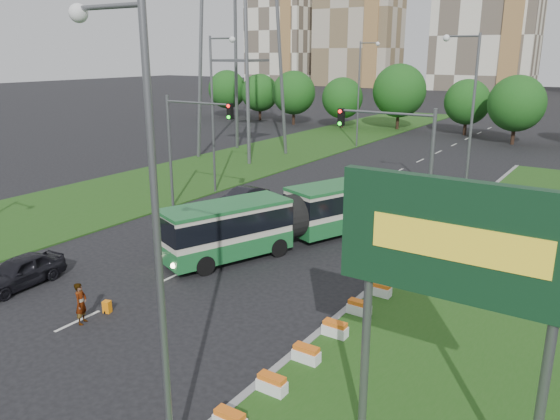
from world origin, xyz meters
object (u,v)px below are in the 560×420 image
Objects in this scene: traffic_mast_left at (186,135)px; car_left_near at (20,272)px; shopping_trolley at (107,307)px; traffic_mast_median at (403,155)px; articulated_bus at (295,215)px; car_left_far at (243,198)px; billboard at (457,255)px; pedestrian at (81,303)px.

traffic_mast_left is 1.82× the size of car_left_near.
traffic_mast_median is at bearing 47.56° from shopping_trolley.
car_left_near is at bearing -99.65° from articulated_bus.
billboard is at bearing -34.73° from car_left_far.
articulated_bus is 9.27× the size of pedestrian.
shopping_trolley is (0.09, 1.19, -0.63)m from pedestrian.
billboard is at bearing -24.86° from articulated_bus.
traffic_mast_median is at bearing -1.20° from car_left_far.
billboard is 21.25m from car_left_near.
billboard is at bearing -114.53° from pedestrian.
pedestrian is 1.35m from shopping_trolley.
billboard reaches higher than pedestrian.
traffic_mast_median is 14.77× the size of shopping_trolley.
articulated_bus is at bearing -8.91° from traffic_mast_left.
traffic_mast_left is at bearing 94.05° from car_left_near.
traffic_mast_left is 1.85× the size of car_left_far.
car_left_far is (-20.00, 17.80, -5.45)m from billboard.
traffic_mast_left reaches higher than pedestrian.
traffic_mast_median reaches higher than pedestrian.
articulated_bus is 12.50m from shopping_trolley.
pedestrian is at bearing -62.76° from traffic_mast_left.
billboard reaches higher than articulated_bus.
car_left_near is 8.11× the size of shopping_trolley.
billboard is 1.00× the size of traffic_mast_left.
car_left_near is (-7.63, -12.67, -0.93)m from articulated_bus.
articulated_bus is 8.36m from car_left_far.
car_left_far is at bearing 83.84° from car_left_near.
billboard is 15.82m from pedestrian.
traffic_mast_left is 0.48× the size of articulated_bus.
traffic_mast_left is (-15.16, -1.00, 0.00)m from traffic_mast_median.
pedestrian is at bearing -77.12° from articulated_bus.
pedestrian is at bearing -12.32° from car_left_near.
car_left_far is at bearing 91.32° from shopping_trolley.
traffic_mast_left is at bearing -126.37° from car_left_far.
car_left_far is at bearing 170.10° from articulated_bus.
articulated_bus reaches higher than car_left_near.
articulated_bus is 3.78× the size of car_left_near.
articulated_bus is 3.84× the size of car_left_far.
car_left_near is 5.74m from shopping_trolley.
shopping_trolley is (5.17, -16.58, -0.44)m from car_left_far.
traffic_mast_left is 16.64m from shopping_trolley.
billboard is 19.19m from articulated_bus.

